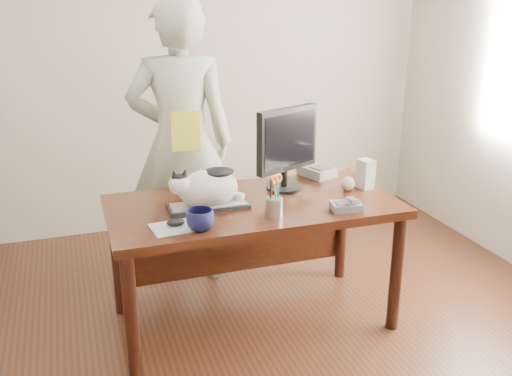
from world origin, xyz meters
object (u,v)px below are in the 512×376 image
object	(u,v)px
desk	(249,222)
pen_cup	(274,205)
monitor	(287,144)
calculator	(317,171)
keyboard	(209,206)
phone	(347,206)
person	(181,143)
cat	(206,187)
mouse	(176,222)
book_stack	(211,183)
speaker	(365,174)
baseball	(348,183)
coffee_mug	(200,220)

from	to	relation	value
desk	pen_cup	world-z (taller)	pen_cup
monitor	calculator	xyz separation A→B (m)	(0.28, 0.19, -0.25)
monitor	keyboard	bearing A→B (deg)	173.51
phone	person	bearing A→B (deg)	136.25
desk	cat	world-z (taller)	cat
mouse	person	size ratio (longest dim) A/B	0.05
pen_cup	book_stack	distance (m)	0.57
cat	phone	bearing A→B (deg)	-19.04
phone	book_stack	bearing A→B (deg)	148.12
cat	monitor	size ratio (longest dim) A/B	0.87
speaker	baseball	world-z (taller)	speaker
cat	person	size ratio (longest dim) A/B	0.23
cat	coffee_mug	size ratio (longest dim) A/B	3.10
pen_cup	speaker	size ratio (longest dim) A/B	1.31
phone	baseball	size ratio (longest dim) A/B	2.20
pen_cup	person	world-z (taller)	person
desk	book_stack	world-z (taller)	book_stack
speaker	desk	bearing A→B (deg)	162.49
mouse	book_stack	distance (m)	0.59
keyboard	cat	distance (m)	0.11
book_stack	calculator	world-z (taller)	book_stack
phone	calculator	xyz separation A→B (m)	(0.10, 0.60, 0.01)
monitor	phone	distance (m)	0.52
monitor	mouse	size ratio (longest dim) A/B	4.91
desk	speaker	xyz separation A→B (m)	(0.71, -0.06, 0.23)
desk	monitor	xyz separation A→B (m)	(0.25, 0.06, 0.42)
mouse	speaker	world-z (taller)	speaker
desk	baseball	distance (m)	0.63
desk	phone	size ratio (longest dim) A/B	8.96
baseball	speaker	bearing A→B (deg)	1.87
speaker	monitor	bearing A→B (deg)	152.45
cat	pen_cup	distance (m)	0.39
monitor	person	world-z (taller)	person
cat	mouse	bearing A→B (deg)	-136.21
desk	person	xyz separation A→B (m)	(-0.25, 0.64, 0.33)
cat	phone	xyz separation A→B (m)	(0.71, -0.26, -0.10)
phone	baseball	xyz separation A→B (m)	(0.16, 0.29, 0.02)
phone	person	distance (m)	1.21
cat	speaker	size ratio (longest dim) A/B	2.44
desk	cat	xyz separation A→B (m)	(-0.27, -0.09, 0.27)
person	phone	bearing A→B (deg)	138.01
baseball	coffee_mug	bearing A→B (deg)	-162.09
coffee_mug	monitor	bearing A→B (deg)	34.91
baseball	calculator	bearing A→B (deg)	100.70
mouse	coffee_mug	xyz separation A→B (m)	(0.10, -0.09, 0.03)
pen_cup	book_stack	size ratio (longest dim) A/B	0.95
mouse	coffee_mug	world-z (taller)	coffee_mug
desk	pen_cup	xyz separation A→B (m)	(0.04, -0.31, 0.21)
keyboard	coffee_mug	size ratio (longest dim) A/B	3.20
book_stack	person	bearing A→B (deg)	116.56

